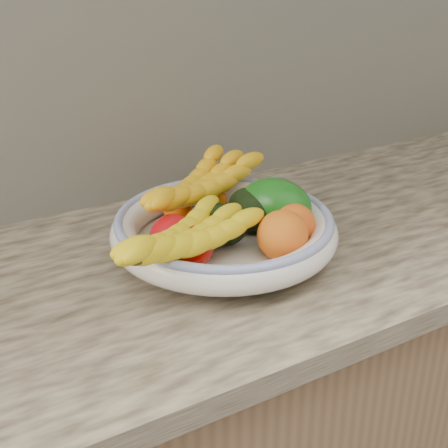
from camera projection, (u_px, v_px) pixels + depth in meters
kitchen_counter at (218, 435)px, 1.30m from camera, size 2.44×0.66×1.40m
fruit_bowl at (224, 230)px, 1.07m from camera, size 0.39×0.39×0.08m
clementine_back_left at (178, 209)px, 1.14m from camera, size 0.06×0.06×0.05m
clementine_back_right at (213, 199)px, 1.18m from camera, size 0.07×0.07×0.05m
tomato_left at (173, 235)px, 1.02m from camera, size 0.08×0.08×0.07m
tomato_near_left at (191, 246)px, 0.99m from camera, size 0.10×0.10×0.07m
avocado_center at (219, 224)px, 1.06m from camera, size 0.10×0.12×0.07m
avocado_right at (250, 210)px, 1.11m from camera, size 0.09×0.12×0.07m
green_mango at (275, 204)px, 1.10m from camera, size 0.16×0.17×0.12m
peach_front at (283, 235)px, 1.01m from camera, size 0.11×0.11×0.08m
peach_right at (295, 224)px, 1.05m from camera, size 0.08×0.08×0.07m
banana_bunch_back at (199, 190)px, 1.13m from camera, size 0.34×0.26×0.09m
banana_bunch_front at (185, 243)px, 0.95m from camera, size 0.33×0.23×0.08m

